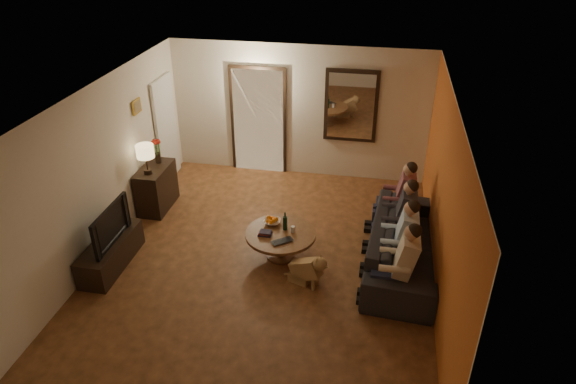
% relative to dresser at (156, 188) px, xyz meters
% --- Properties ---
extents(floor, '(5.00, 6.00, 0.01)m').
position_rel_dresser_xyz_m(floor, '(2.25, -1.16, -0.39)').
color(floor, '#482C13').
rests_on(floor, ground).
extents(ceiling, '(5.00, 6.00, 0.01)m').
position_rel_dresser_xyz_m(ceiling, '(2.25, -1.16, 2.21)').
color(ceiling, white).
rests_on(ceiling, back_wall).
extents(back_wall, '(5.00, 0.02, 2.60)m').
position_rel_dresser_xyz_m(back_wall, '(2.25, 1.84, 0.91)').
color(back_wall, beige).
rests_on(back_wall, floor).
extents(front_wall, '(5.00, 0.02, 2.60)m').
position_rel_dresser_xyz_m(front_wall, '(2.25, -4.16, 0.91)').
color(front_wall, beige).
rests_on(front_wall, floor).
extents(left_wall, '(0.02, 6.00, 2.60)m').
position_rel_dresser_xyz_m(left_wall, '(-0.25, -1.16, 0.91)').
color(left_wall, beige).
rests_on(left_wall, floor).
extents(right_wall, '(0.02, 6.00, 2.60)m').
position_rel_dresser_xyz_m(right_wall, '(4.75, -1.16, 0.91)').
color(right_wall, beige).
rests_on(right_wall, floor).
extents(orange_accent, '(0.01, 6.00, 2.60)m').
position_rel_dresser_xyz_m(orange_accent, '(4.74, -1.16, 0.91)').
color(orange_accent, '#CE5323').
rests_on(orange_accent, right_wall).
extents(kitchen_doorway, '(1.00, 0.06, 2.10)m').
position_rel_dresser_xyz_m(kitchen_doorway, '(1.45, 1.82, 0.66)').
color(kitchen_doorway, '#FFE0A5').
rests_on(kitchen_doorway, floor).
extents(door_trim, '(1.12, 0.04, 2.22)m').
position_rel_dresser_xyz_m(door_trim, '(1.45, 1.81, 0.66)').
color(door_trim, black).
rests_on(door_trim, floor).
extents(fridge_glimpse, '(0.45, 0.03, 1.70)m').
position_rel_dresser_xyz_m(fridge_glimpse, '(1.70, 1.83, 0.51)').
color(fridge_glimpse, silver).
rests_on(fridge_glimpse, floor).
extents(mirror_frame, '(1.00, 0.05, 1.40)m').
position_rel_dresser_xyz_m(mirror_frame, '(3.25, 1.80, 1.11)').
color(mirror_frame, black).
rests_on(mirror_frame, back_wall).
extents(mirror_glass, '(0.86, 0.02, 1.26)m').
position_rel_dresser_xyz_m(mirror_glass, '(3.25, 1.77, 1.11)').
color(mirror_glass, white).
rests_on(mirror_glass, back_wall).
extents(white_door, '(0.06, 0.85, 2.04)m').
position_rel_dresser_xyz_m(white_door, '(-0.21, 1.14, 0.63)').
color(white_door, white).
rests_on(white_door, floor).
extents(framed_art, '(0.03, 0.28, 0.24)m').
position_rel_dresser_xyz_m(framed_art, '(-0.22, 0.14, 1.46)').
color(framed_art, '#B28C33').
rests_on(framed_art, left_wall).
extents(art_canvas, '(0.01, 0.22, 0.18)m').
position_rel_dresser_xyz_m(art_canvas, '(-0.21, 0.14, 1.46)').
color(art_canvas, brown).
rests_on(art_canvas, left_wall).
extents(dresser, '(0.45, 0.89, 0.79)m').
position_rel_dresser_xyz_m(dresser, '(0.00, 0.00, 0.00)').
color(dresser, black).
rests_on(dresser, floor).
extents(table_lamp, '(0.30, 0.30, 0.54)m').
position_rel_dresser_xyz_m(table_lamp, '(0.00, -0.22, 0.66)').
color(table_lamp, beige).
rests_on(table_lamp, dresser).
extents(flower_vase, '(0.14, 0.14, 0.44)m').
position_rel_dresser_xyz_m(flower_vase, '(0.00, 0.22, 0.61)').
color(flower_vase, '#AF1E12').
rests_on(flower_vase, dresser).
extents(tv_stand, '(0.45, 1.32, 0.44)m').
position_rel_dresser_xyz_m(tv_stand, '(0.00, -1.75, -0.18)').
color(tv_stand, black).
rests_on(tv_stand, floor).
extents(tv, '(1.01, 0.13, 0.58)m').
position_rel_dresser_xyz_m(tv, '(0.00, -1.75, 0.33)').
color(tv, black).
rests_on(tv, tv_stand).
extents(sofa, '(2.61, 1.18, 0.74)m').
position_rel_dresser_xyz_m(sofa, '(4.34, -0.92, -0.02)').
color(sofa, black).
rests_on(sofa, floor).
extents(person_a, '(0.60, 0.40, 1.20)m').
position_rel_dresser_xyz_m(person_a, '(4.24, -1.82, 0.21)').
color(person_a, tan).
rests_on(person_a, sofa).
extents(person_b, '(0.60, 0.40, 1.20)m').
position_rel_dresser_xyz_m(person_b, '(4.24, -1.22, 0.21)').
color(person_b, tan).
rests_on(person_b, sofa).
extents(person_c, '(0.60, 0.40, 1.20)m').
position_rel_dresser_xyz_m(person_c, '(4.24, -0.62, 0.21)').
color(person_c, tan).
rests_on(person_c, sofa).
extents(person_d, '(0.60, 0.40, 1.20)m').
position_rel_dresser_xyz_m(person_d, '(4.24, -0.02, 0.21)').
color(person_d, tan).
rests_on(person_d, sofa).
extents(dog, '(0.61, 0.42, 0.56)m').
position_rel_dresser_xyz_m(dog, '(2.95, -1.64, -0.11)').
color(dog, '#967045').
rests_on(dog, floor).
extents(coffee_table, '(1.32, 1.32, 0.45)m').
position_rel_dresser_xyz_m(coffee_table, '(2.48, -1.07, -0.17)').
color(coffee_table, '#5B301B').
rests_on(coffee_table, floor).
extents(bowl, '(0.26, 0.26, 0.06)m').
position_rel_dresser_xyz_m(bowl, '(2.30, -0.85, 0.09)').
color(bowl, white).
rests_on(bowl, coffee_table).
extents(oranges, '(0.20, 0.20, 0.08)m').
position_rel_dresser_xyz_m(oranges, '(2.30, -0.85, 0.16)').
color(oranges, orange).
rests_on(oranges, bowl).
extents(wine_bottle, '(0.07, 0.07, 0.31)m').
position_rel_dresser_xyz_m(wine_bottle, '(2.53, -0.97, 0.21)').
color(wine_bottle, black).
rests_on(wine_bottle, coffee_table).
extents(wine_glass, '(0.06, 0.06, 0.10)m').
position_rel_dresser_xyz_m(wine_glass, '(2.66, -1.02, 0.11)').
color(wine_glass, silver).
rests_on(wine_glass, coffee_table).
extents(book_stack, '(0.20, 0.15, 0.07)m').
position_rel_dresser_xyz_m(book_stack, '(2.26, -1.17, 0.09)').
color(book_stack, black).
rests_on(book_stack, coffee_table).
extents(laptop, '(0.39, 0.37, 0.03)m').
position_rel_dresser_xyz_m(laptop, '(2.58, -1.35, 0.07)').
color(laptop, black).
rests_on(laptop, coffee_table).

